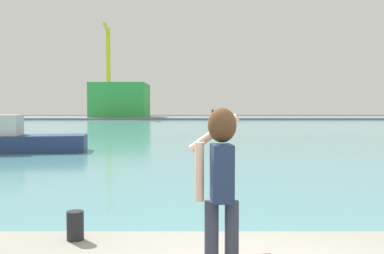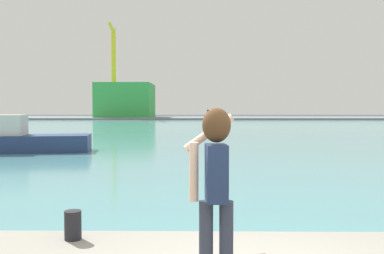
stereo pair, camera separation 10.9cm
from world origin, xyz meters
TOP-DOWN VIEW (x-y plane):
  - ground_plane at (0.00, 50.00)m, footprint 220.00×220.00m
  - harbor_water at (0.00, 52.00)m, footprint 140.00×100.00m
  - far_shore_dock at (0.00, 92.00)m, footprint 140.00×20.00m
  - person_photographer at (-0.36, 0.24)m, footprint 0.53×0.55m
  - harbor_bollard at (-2.18, 1.61)m, footprint 0.22×0.22m
  - boat_moored at (-10.38, 18.37)m, footprint 7.79×3.41m
  - warehouse_left at (-17.05, 93.09)m, footprint 12.20×13.47m
  - port_crane at (-18.96, 88.32)m, footprint 2.00×9.73m

SIDE VIEW (x-z plane):
  - ground_plane at x=0.00m, z-range 0.00..0.00m
  - harbor_water at x=0.00m, z-range 0.00..0.02m
  - far_shore_dock at x=0.00m, z-range 0.00..0.42m
  - boat_moored at x=-10.38m, z-range -0.28..1.71m
  - harbor_bollard at x=-2.18m, z-range 0.60..0.98m
  - person_photographer at x=-0.36m, z-range 0.80..2.54m
  - warehouse_left at x=-17.05m, z-range 0.42..8.07m
  - port_crane at x=-18.96m, z-range 2.11..21.63m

